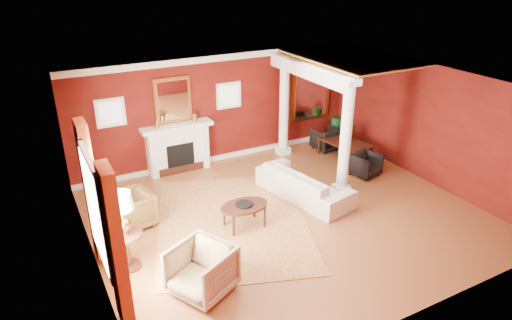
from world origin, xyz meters
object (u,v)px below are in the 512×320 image
sofa (304,179)px  side_table (123,218)px  armchair_leopard (131,208)px  armchair_stripe (202,268)px  coffee_table (244,207)px  dining_table (346,145)px

sofa → side_table: size_ratio=1.58×
armchair_leopard → armchair_stripe: bearing=-0.6°
armchair_leopard → side_table: 1.54m
sofa → armchair_leopard: 3.92m
sofa → armchair_stripe: 3.88m
armchair_leopard → armchair_stripe: armchair_stripe is taller
armchair_leopard → coffee_table: (2.06, -1.13, 0.05)m
armchair_leopard → coffee_table: 2.35m
sofa → coffee_table: 1.87m
armchair_stripe → coffee_table: 2.13m
armchair_leopard → dining_table: bearing=84.5°
side_table → dining_table: 6.89m
side_table → dining_table: size_ratio=1.05×
sofa → dining_table: bearing=-71.5°
dining_table → armchair_stripe: bearing=110.5°
armchair_leopard → side_table: size_ratio=0.55×
sofa → armchair_stripe: size_ratio=2.53×
armchair_stripe → coffee_table: (1.54, 1.48, -0.01)m
coffee_table → side_table: 2.55m
armchair_stripe → coffee_table: size_ratio=0.93×
coffee_table → side_table: (-2.48, -0.22, 0.56)m
armchair_stripe → armchair_leopard: bearing=164.4°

